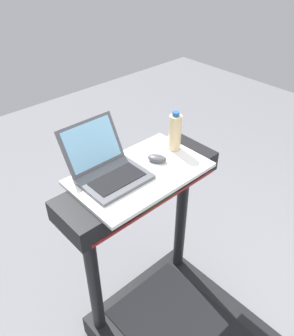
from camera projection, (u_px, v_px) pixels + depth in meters
desk_board at (140, 173)px, 1.72m from camera, size 0.67×0.41×0.02m
laptop at (107, 167)px, 1.66m from camera, size 0.31×0.35×0.23m
computer_mouse at (157, 158)px, 1.78m from camera, size 0.10×0.12×0.03m
water_bottle at (175, 132)px, 1.82m from camera, size 0.07×0.07×0.22m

